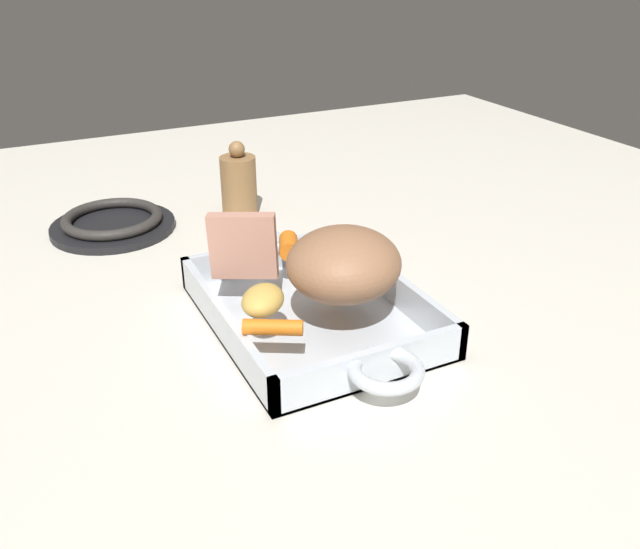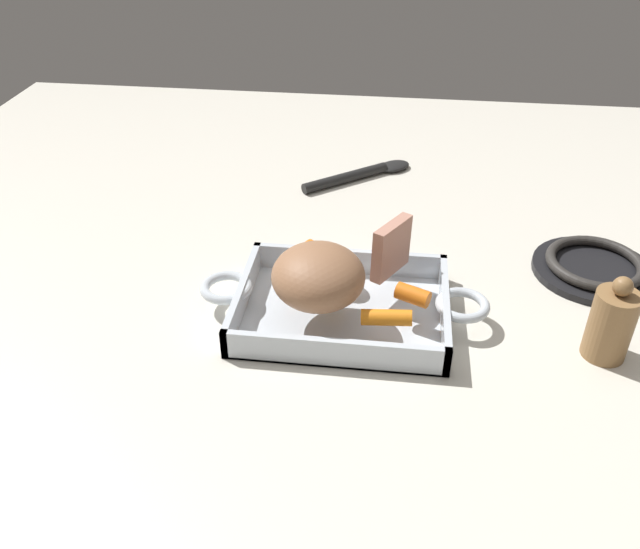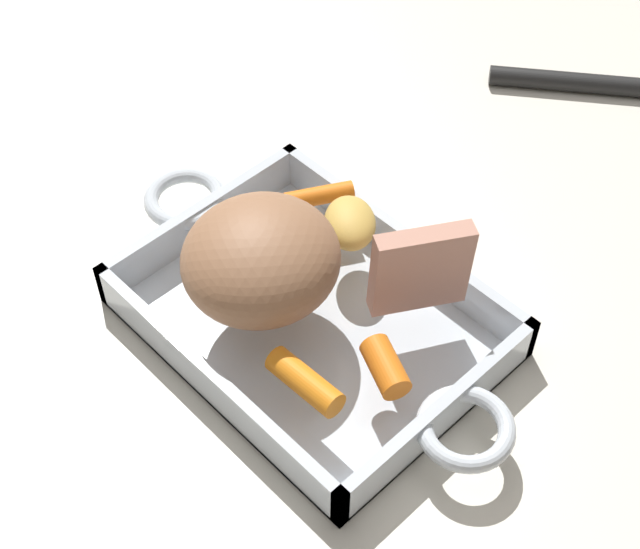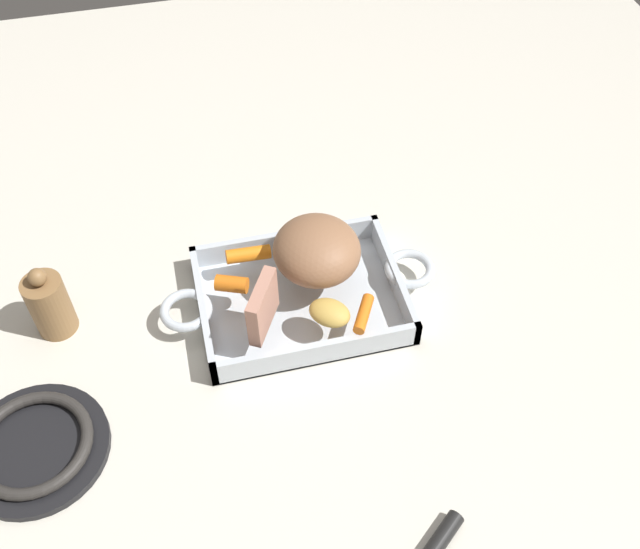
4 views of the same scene
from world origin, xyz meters
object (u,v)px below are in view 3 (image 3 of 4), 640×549
Objects in this scene: pork_roast at (261,259)px; roasting_dish at (312,316)px; baby_carrot_long at (319,196)px; potato_corner at (350,223)px; baby_carrot_northeast at (385,367)px; baby_carrot_short at (305,382)px; serving_spoon at (618,87)px; roast_slice_outer at (421,269)px.

roasting_dish is at bearing 39.74° from pork_roast.
baby_carrot_long is 1.03× the size of potato_corner.
baby_carrot_northeast reaches higher than roasting_dish.
baby_carrot_northeast is at bearing 57.76° from baby_carrot_short.
baby_carrot_short is at bearing -122.24° from baby_carrot_northeast.
roasting_dish is 0.08m from pork_roast.
potato_corner is (-0.12, 0.08, 0.00)m from baby_carrot_northeast.
serving_spoon is at bearing 90.25° from roasting_dish.
pork_roast is at bearing -131.74° from serving_spoon.
roasting_dish is 1.92× the size of serving_spoon.
roasting_dish is 0.43m from serving_spoon.
roasting_dish is at bearing 133.55° from baby_carrot_short.
pork_roast is 0.61× the size of serving_spoon.
serving_spoon is (0.03, 0.46, -0.07)m from pork_roast.
baby_carrot_long is 0.19m from baby_carrot_short.
roast_slice_outer is at bearing 89.93° from baby_carrot_short.
baby_carrot_northeast is 0.77× the size of potato_corner.
roasting_dish is 0.10m from baby_carrot_short.
serving_spoon is at bearing 86.54° from pork_roast.
baby_carrot_northeast is at bearing -65.57° from roast_slice_outer.
pork_roast is 0.46m from serving_spoon.
baby_carrot_long is (-0.13, 0.02, -0.03)m from roast_slice_outer.
baby_carrot_short is 0.16m from potato_corner.
serving_spoon is at bearing 99.56° from roast_slice_outer.
baby_carrot_northeast is 0.14m from potato_corner.
roast_slice_outer reaches higher than baby_carrot_short.
roasting_dish is 0.11m from baby_carrot_long.
roasting_dish is 5.18× the size of roast_slice_outer.
pork_roast reaches higher than baby_carrot_northeast.
potato_corner is at bearing 110.31° from roasting_dish.
roasting_dish is at bearing -47.18° from baby_carrot_long.
potato_corner is (-0.03, 0.07, 0.04)m from roasting_dish.
baby_carrot_long is 1.34× the size of baby_carrot_northeast.
pork_roast is 1.65× the size of roast_slice_outer.
pork_roast is 0.10m from potato_corner.
baby_carrot_northeast is (0.12, 0.01, -0.03)m from pork_roast.
baby_carrot_long reaches higher than roasting_dish.
roasting_dish is at bearing -137.87° from roast_slice_outer.
baby_carrot_long is at bearing 111.96° from pork_roast.
baby_carrot_short reaches higher than baby_carrot_long.
roast_slice_outer is 1.28× the size of baby_carrot_long.
baby_carrot_short is (-0.00, -0.12, -0.03)m from roast_slice_outer.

